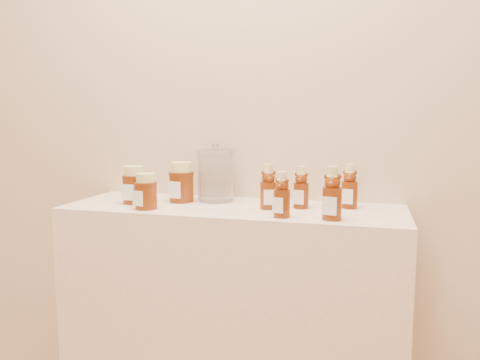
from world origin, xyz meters
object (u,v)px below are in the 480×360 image
(bear_bottle_front_left, at_px, (282,191))
(honey_jar_left, at_px, (134,185))
(display_table, at_px, (233,327))
(bear_bottle_back_left, at_px, (268,184))
(glass_canister, at_px, (216,173))

(bear_bottle_front_left, height_order, honey_jar_left, bear_bottle_front_left)
(display_table, distance_m, bear_bottle_back_left, 0.55)
(display_table, xyz_separation_m, bear_bottle_back_left, (0.13, -0.01, 0.54))
(display_table, bearing_deg, bear_bottle_front_left, -33.40)
(honey_jar_left, bearing_deg, display_table, 10.44)
(glass_canister, bearing_deg, bear_bottle_back_left, -23.85)
(bear_bottle_back_left, bearing_deg, honey_jar_left, 161.86)
(glass_canister, bearing_deg, bear_bottle_front_left, -37.15)
(honey_jar_left, bearing_deg, bear_bottle_back_left, 8.13)
(display_table, distance_m, bear_bottle_front_left, 0.58)
(display_table, relative_size, honey_jar_left, 8.71)
(honey_jar_left, xyz_separation_m, glass_canister, (0.27, 0.12, 0.04))
(display_table, bearing_deg, honey_jar_left, -174.93)
(bear_bottle_front_left, xyz_separation_m, honey_jar_left, (-0.57, 0.10, -0.01))
(display_table, xyz_separation_m, glass_canister, (-0.09, 0.09, 0.56))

